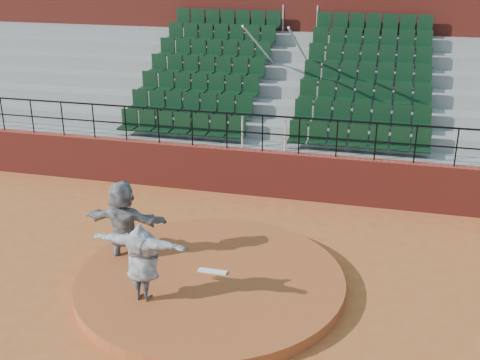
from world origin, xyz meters
name	(u,v)px	position (x,y,z in m)	size (l,w,h in m)	color
ground	(211,286)	(0.00, 0.00, 0.00)	(90.00, 90.00, 0.00)	#B15827
pitchers_mound	(210,281)	(0.00, 0.00, 0.12)	(5.50, 5.50, 0.25)	#A34D24
pitching_rubber	(212,271)	(0.00, 0.15, 0.27)	(0.60, 0.15, 0.03)	white
boundary_wall	(262,173)	(0.00, 5.00, 0.65)	(24.00, 0.30, 1.30)	maroon
wall_railing	(263,125)	(0.00, 5.00, 2.03)	(24.04, 0.05, 1.03)	black
seating_deck	(286,112)	(0.00, 8.64, 1.45)	(24.00, 5.97, 4.63)	gray
press_box_facade	(306,30)	(0.00, 12.60, 3.55)	(24.00, 3.00, 7.10)	maroon
pitcher	(142,261)	(-0.99, -1.10, 1.04)	(1.95, 0.53, 1.59)	black
fielder	(124,224)	(-2.05, 0.41, 0.99)	(1.83, 0.58, 1.97)	black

